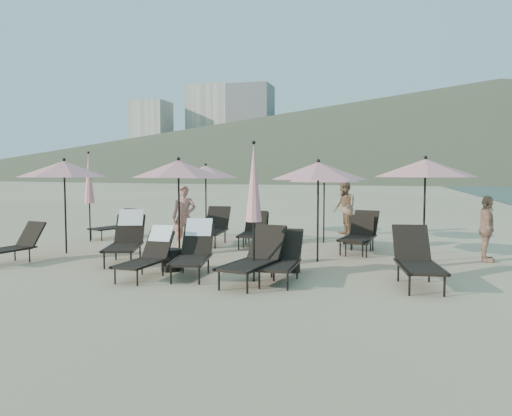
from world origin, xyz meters
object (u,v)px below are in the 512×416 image
(lounger_12, at_px, (148,253))
(umbrella_open_1, at_px, (179,169))
(lounger_6, at_px, (115,225))
(lounger_1, at_px, (126,237))
(umbrella_open_4, at_px, (324,175))
(lounger_9, at_px, (256,230))
(lounger_2, at_px, (194,249))
(umbrella_open_3, at_px, (206,172))
(beachgoer_c, at_px, (487,229))
(umbrella_open_5, at_px, (425,168))
(lounger_11, at_px, (360,233))
(lounger_3, at_px, (254,257))
(lounger_7, at_px, (213,227))
(umbrella_open_0, at_px, (64,169))
(lounger_0, at_px, (13,245))
(beachgoer_a, at_px, (184,217))
(lounger_4, at_px, (282,258))
(side_table_1, at_px, (290,262))
(lounger_8, at_px, (253,230))
(umbrella_closed_1, at_px, (89,179))
(lounger_5, at_px, (417,259))
(umbrella_open_2, at_px, (318,171))
(beachgoer_b, at_px, (344,208))
(umbrella_closed_0, at_px, (254,184))
(side_table_0, at_px, (171,260))
(lounger_10, at_px, (360,236))

(lounger_12, xyz_separation_m, umbrella_open_1, (-0.26, 2.05, 1.68))
(lounger_6, height_order, lounger_12, lounger_12)
(lounger_1, relative_size, umbrella_open_1, 0.81)
(lounger_6, distance_m, umbrella_open_4, 6.74)
(lounger_9, height_order, umbrella_open_1, umbrella_open_1)
(lounger_2, xyz_separation_m, umbrella_open_3, (-1.98, 5.82, 1.57))
(umbrella_open_3, distance_m, beachgoer_c, 8.45)
(umbrella_open_5, bearing_deg, lounger_11, 142.66)
(lounger_3, relative_size, lounger_6, 1.12)
(lounger_7, height_order, umbrella_open_0, umbrella_open_0)
(umbrella_open_1, height_order, umbrella_open_4, umbrella_open_1)
(lounger_0, bearing_deg, beachgoer_a, 55.68)
(lounger_4, height_order, side_table_1, lounger_4)
(lounger_11, xyz_separation_m, umbrella_open_1, (-4.07, -2.29, 1.66))
(lounger_4, height_order, lounger_9, lounger_4)
(lounger_6, relative_size, beachgoer_c, 1.08)
(lounger_8, bearing_deg, umbrella_open_3, 135.59)
(lounger_0, distance_m, lounger_7, 5.25)
(umbrella_open_0, height_order, umbrella_open_4, umbrella_open_0)
(umbrella_open_3, bearing_deg, lounger_3, -61.68)
(lounger_6, bearing_deg, lounger_11, 11.94)
(lounger_0, relative_size, lounger_7, 0.88)
(lounger_3, relative_size, lounger_8, 1.10)
(lounger_12, xyz_separation_m, umbrella_closed_1, (-4.07, 4.14, 1.41))
(lounger_5, height_order, lounger_6, lounger_5)
(umbrella_open_2, distance_m, side_table_1, 2.34)
(lounger_1, relative_size, beachgoer_b, 1.10)
(side_table_1, xyz_separation_m, beachgoer_b, (0.50, 6.42, 0.69))
(umbrella_open_2, bearing_deg, beachgoer_b, 88.54)
(lounger_9, relative_size, beachgoer_a, 0.94)
(lounger_5, distance_m, umbrella_closed_0, 3.28)
(lounger_1, bearing_deg, umbrella_open_1, 11.26)
(lounger_6, bearing_deg, umbrella_closed_1, -85.18)
(lounger_0, bearing_deg, umbrella_open_5, 27.48)
(lounger_11, distance_m, umbrella_open_5, 2.53)
(lounger_4, height_order, umbrella_open_4, umbrella_open_4)
(lounger_9, height_order, umbrella_open_2, umbrella_open_2)
(umbrella_open_2, xyz_separation_m, umbrella_closed_1, (-7.04, 1.57, -0.22))
(lounger_9, xyz_separation_m, side_table_0, (-0.68, -4.22, -0.19))
(lounger_6, height_order, umbrella_open_3, umbrella_open_3)
(lounger_1, distance_m, lounger_10, 5.82)
(side_table_0, bearing_deg, umbrella_open_4, 63.35)
(umbrella_closed_0, bearing_deg, umbrella_open_0, 160.86)
(lounger_6, bearing_deg, umbrella_closed_0, -22.03)
(lounger_4, relative_size, lounger_9, 1.01)
(lounger_2, bearing_deg, lounger_10, 39.49)
(lounger_1, xyz_separation_m, lounger_4, (3.93, -1.13, -0.12))
(umbrella_open_5, height_order, beachgoer_b, umbrella_open_5)
(lounger_6, bearing_deg, lounger_9, 14.94)
(side_table_1, relative_size, beachgoer_c, 0.27)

